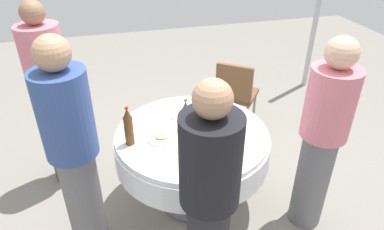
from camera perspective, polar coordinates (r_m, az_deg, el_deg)
ground_plane at (r=3.26m, az=0.00°, el=-13.63°), size 10.00×10.00×0.00m
dining_table at (r=2.88m, az=0.00°, el=-5.32°), size 1.25×1.25×0.74m
bottle_green_near at (r=2.81m, az=2.48°, el=1.11°), size 0.06×0.06×0.33m
bottle_brown_front at (r=2.62m, az=-10.33°, el=-1.95°), size 0.07×0.07×0.32m
bottle_green_right at (r=2.78m, az=-1.03°, el=0.00°), size 0.06×0.06×0.26m
bottle_brown_rear at (r=2.52m, az=3.47°, el=-3.47°), size 0.06×0.06×0.29m
wine_glass_rear at (r=3.06m, az=5.61°, el=2.42°), size 0.07×0.07×0.14m
wine_glass_far at (r=2.34m, az=2.28°, el=-7.49°), size 0.07×0.07×0.14m
plate_left at (r=3.01m, az=-1.33°, el=0.22°), size 0.26×0.26×0.04m
plate_north at (r=2.72m, az=-5.00°, el=-3.67°), size 0.23×0.23×0.04m
knife_front at (r=2.92m, az=7.31°, el=-1.32°), size 0.17×0.09×0.00m
fork_right at (r=2.54m, az=-0.82°, el=-6.64°), size 0.15×0.12×0.00m
fork_rear at (r=3.11m, az=-5.95°, el=0.98°), size 0.18×0.02×0.00m
folded_napkin at (r=2.71m, az=1.68°, el=-3.72°), size 0.19×0.19×0.02m
person_near at (r=2.06m, az=2.79°, el=-13.96°), size 0.34×0.34×1.62m
person_front at (r=2.73m, az=20.49°, el=-3.37°), size 0.34×0.34×1.60m
person_right at (r=3.23m, az=-21.92°, el=2.95°), size 0.34×0.34×1.70m
person_rear at (r=2.46m, az=-18.79°, el=-5.72°), size 0.34×0.34×1.70m
chair_inner at (r=3.91m, az=7.19°, el=3.80°), size 0.56×0.56×0.87m
tent_pole_secondary at (r=5.09m, az=19.95°, el=16.54°), size 0.07×0.07×2.32m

